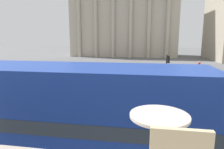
# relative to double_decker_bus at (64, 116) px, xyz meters

# --- Properties ---
(double_decker_bus) EXTENTS (10.10, 2.66, 4.13)m
(double_decker_bus) POSITION_rel_double_decker_bus_xyz_m (0.00, 0.00, 0.00)
(double_decker_bus) COLOR black
(double_decker_bus) RESTS_ON ground_plane
(cafe_dining_table) EXTENTS (0.60, 0.60, 0.73)m
(cafe_dining_table) POSITION_rel_double_decker_bus_xyz_m (2.94, -4.44, 1.83)
(cafe_dining_table) COLOR #2D2D30
(cafe_dining_table) RESTS_ON cafe_floor_slab
(plaza_building_left) EXTENTS (28.26, 11.90, 18.75)m
(plaza_building_left) POSITION_rel_double_decker_bus_xyz_m (-2.99, 49.78, 7.06)
(plaza_building_left) COLOR #B2A893
(plaza_building_left) RESTS_ON ground_plane
(traffic_light_near) EXTENTS (0.42, 0.24, 3.41)m
(traffic_light_near) POSITION_rel_double_decker_bus_xyz_m (4.41, 5.74, -0.07)
(traffic_light_near) COLOR black
(traffic_light_near) RESTS_ON ground_plane
(traffic_light_mid) EXTENTS (0.42, 0.24, 3.44)m
(traffic_light_mid) POSITION_rel_double_decker_bus_xyz_m (4.98, 13.38, -0.05)
(traffic_light_mid) COLOR black
(traffic_light_mid) RESTS_ON ground_plane
(pedestrian_yellow) EXTENTS (0.32, 0.32, 1.76)m
(pedestrian_yellow) POSITION_rel_double_decker_bus_xyz_m (-1.42, 14.50, -1.29)
(pedestrian_yellow) COLOR #282B33
(pedestrian_yellow) RESTS_ON ground_plane
(pedestrian_blue) EXTENTS (0.32, 0.32, 1.76)m
(pedestrian_blue) POSITION_rel_double_decker_bus_xyz_m (-4.66, 13.11, -1.30)
(pedestrian_blue) COLOR #282B33
(pedestrian_blue) RESTS_ON ground_plane
(pedestrian_red) EXTENTS (0.32, 0.32, 1.60)m
(pedestrian_red) POSITION_rel_double_decker_bus_xyz_m (10.84, 24.62, -1.40)
(pedestrian_red) COLOR #282B33
(pedestrian_red) RESTS_ON ground_plane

